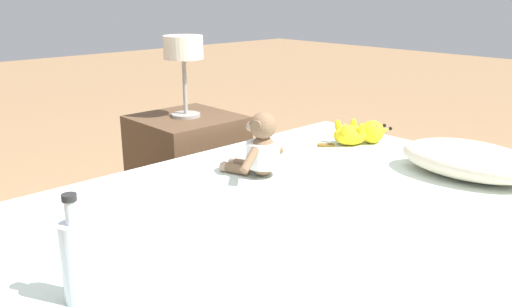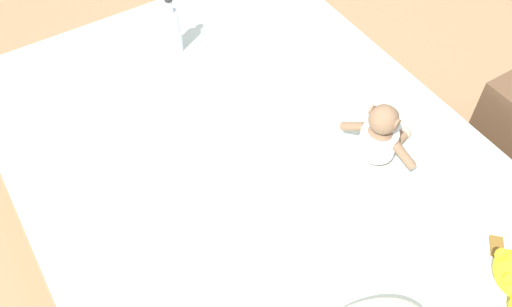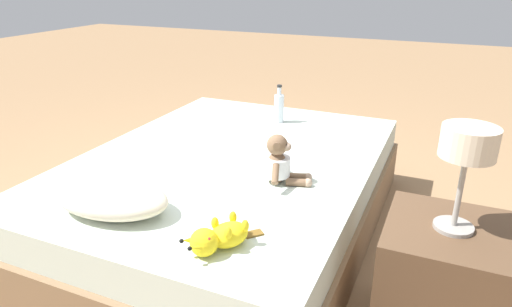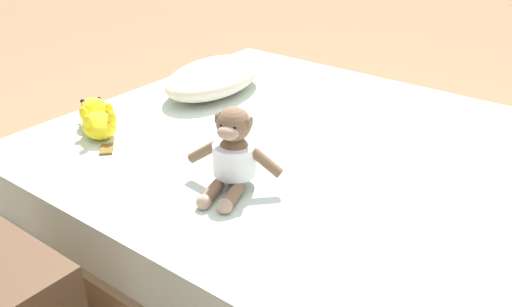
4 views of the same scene
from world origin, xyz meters
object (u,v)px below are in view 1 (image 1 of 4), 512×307
bed (296,287)px  plush_yellow_creature (360,133)px  plush_monkey (260,150)px  bedside_lamp (183,53)px  nightstand (188,165)px  pillow (469,160)px  glass_bottle (76,259)px

bed → plush_yellow_creature: (-0.36, 0.78, 0.27)m
plush_monkey → bedside_lamp: 0.83m
bed → plush_monkey: plush_monkey is taller
bedside_lamp → nightstand: bearing=90.0°
plush_yellow_creature → bed: bearing=-65.2°
bed → bedside_lamp: bedside_lamp is taller
nightstand → bedside_lamp: bearing=-90.0°
plush_yellow_creature → bedside_lamp: (-0.75, -0.38, 0.31)m
plush_monkey → nightstand: size_ratio=0.56×
plush_monkey → plush_yellow_creature: size_ratio=0.91×
pillow → plush_yellow_creature: 0.53m
plush_monkey → bed: bearing=-27.3°
pillow → bedside_lamp: 1.35m
pillow → glass_bottle: 1.39m
plush_yellow_creature → bedside_lamp: 0.90m
glass_bottle → bedside_lamp: 1.53m
bed → glass_bottle: size_ratio=8.34×
bed → glass_bottle: bearing=-92.9°
pillow → glass_bottle: bearing=-98.1°
glass_bottle → nightstand: glass_bottle is taller
pillow → nightstand: (-1.27, -0.32, -0.26)m
glass_bottle → plush_yellow_creature: bearing=102.8°
pillow → plush_yellow_creature: size_ratio=1.67×
bed → plush_monkey: size_ratio=7.27×
nightstand → bedside_lamp: size_ratio=1.29×
plush_monkey → bedside_lamp: bearing=164.3°
plush_monkey → plush_yellow_creature: plush_monkey is taller
glass_bottle → bedside_lamp: bedside_lamp is taller
plush_monkey → glass_bottle: (0.33, -0.84, 0.00)m
plush_monkey → glass_bottle: glass_bottle is taller
plush_yellow_creature → glass_bottle: (0.33, -1.44, 0.05)m
nightstand → bed: bearing=-19.7°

